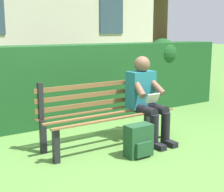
% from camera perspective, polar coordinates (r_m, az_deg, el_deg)
% --- Properties ---
extents(ground, '(60.00, 60.00, 0.00)m').
position_cam_1_polar(ground, '(4.50, -0.71, -8.37)').
color(ground, '#517F38').
extents(park_bench, '(1.82, 0.55, 0.88)m').
position_cam_1_polar(park_bench, '(4.45, -1.38, -2.62)').
color(park_bench, black).
rests_on(park_bench, ground).
extents(person_seated, '(0.44, 0.73, 1.16)m').
position_cam_1_polar(person_seated, '(4.59, 5.87, -0.12)').
color(person_seated, '#1E6672').
rests_on(person_seated, ground).
extents(hedge_backdrop, '(5.96, 0.67, 1.36)m').
position_cam_1_polar(hedge_backdrop, '(5.76, -5.22, 2.67)').
color(hedge_backdrop, '#19471E').
rests_on(hedge_backdrop, ground).
extents(backpack, '(0.33, 0.26, 0.40)m').
position_cam_1_polar(backpack, '(4.07, 4.62, -7.67)').
color(backpack, '#1E4728').
rests_on(backpack, ground).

